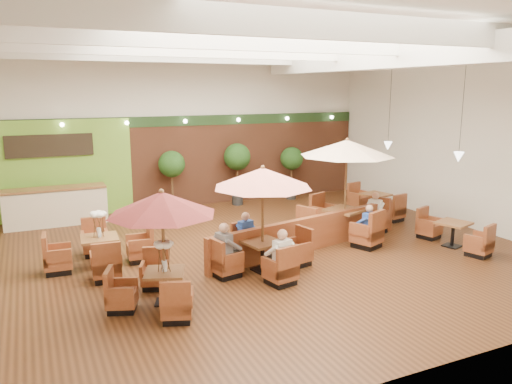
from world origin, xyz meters
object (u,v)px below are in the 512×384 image
table_3 (100,250)px  diner_3 (367,221)px  table_1 (263,199)px  table_5 (375,204)px  diner_4 (374,208)px  table_0 (160,222)px  topiary_1 (237,159)px  table_4 (453,235)px  diner_2 (226,244)px  topiary_0 (172,166)px  diner_0 (281,251)px  table_2 (346,171)px  diner_1 (247,230)px  service_counter (56,206)px  topiary_2 (292,160)px  booth_divider (311,233)px

table_3 → diner_3: (6.65, -1.43, 0.30)m
table_1 → table_5: size_ratio=1.00×
diner_3 → diner_4: 1.47m
table_0 → topiary_1: 8.64m
table_4 → diner_2: diner_2 is taller
topiary_0 → diner_0: (0.33, -7.39, -0.81)m
table_4 → table_3: bearing=147.5°
diner_2 → diner_3: (4.17, 0.41, -0.03)m
table_4 → table_0: bearing=164.6°
table_2 → diner_4: bearing=-21.7°
diner_0 → topiary_1: bearing=61.4°
table_1 → diner_1: 1.33m
table_5 → topiary_1: (-3.63, 3.29, 1.32)m
diner_0 → diner_2: size_ratio=0.98×
table_4 → service_counter: bearing=126.9°
table_5 → diner_0: bearing=-155.9°
topiary_0 → table_1: bearing=-87.1°
table_5 → diner_1: diner_1 is taller
table_2 → topiary_1: (-1.19, 5.03, -0.24)m
diner_2 → diner_3: size_ratio=1.12×
diner_0 → table_1: bearing=77.2°
diner_2 → table_0: bearing=-78.8°
table_0 → topiary_2: (6.87, 7.29, -0.16)m
diner_4 → service_counter: bearing=30.6°
table_5 → topiary_1: bearing=126.3°
table_2 → diner_0: bearing=-166.0°
booth_divider → table_4: 3.82m
topiary_0 → diner_2: topiary_0 is taller
diner_0 → diner_2: 1.28m
booth_divider → table_0: size_ratio=2.71×
topiary_0 → diner_1: 5.65m
topiary_2 → diner_1: bearing=-127.7°
topiary_0 → diner_3: size_ratio=2.94×
table_5 → table_2: bearing=-156.0°
booth_divider → table_1: (-1.83, -0.86, 1.25)m
table_1 → topiary_1: (2.08, 6.48, -0.03)m
table_4 → topiary_1: bearing=97.8°
table_2 → diner_0: table_2 is taller
topiary_0 → diner_1: bearing=-86.6°
booth_divider → topiary_0: size_ratio=3.07×
table_1 → table_3: size_ratio=0.99×
diner_1 → diner_4: bearing=171.9°
service_counter → booth_divider: bearing=-42.5°
table_2 → table_5: bearing=13.8°
diner_0 → diner_4: 4.91m
diner_0 → diner_3: size_ratio=1.10×
table_5 → diner_4: (-1.40, -1.75, 0.39)m
service_counter → topiary_1: size_ratio=1.34×
table_1 → table_0: bearing=-173.9°
table_2 → diner_1: 3.52m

